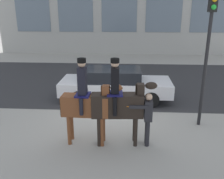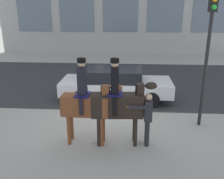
{
  "view_description": "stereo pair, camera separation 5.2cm",
  "coord_description": "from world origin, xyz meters",
  "px_view_note": "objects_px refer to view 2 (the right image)",
  "views": [
    {
      "loc": [
        0.73,
        -8.43,
        3.86
      ],
      "look_at": [
        0.28,
        -1.13,
        1.43
      ],
      "focal_mm": 40.0,
      "sensor_mm": 36.0,
      "label": 1
    },
    {
      "loc": [
        0.78,
        -8.43,
        3.86
      ],
      "look_at": [
        0.28,
        -1.13,
        1.43
      ],
      "focal_mm": 40.0,
      "sensor_mm": 36.0,
      "label": 2
    }
  ],
  "objects_px": {
    "mounted_horse_lead": "(87,102)",
    "pedestrian_bystander": "(147,116)",
    "mounted_horse_companion": "(118,103)",
    "traffic_light": "(209,38)",
    "street_car_near_lane": "(115,83)"
  },
  "relations": [
    {
      "from": "street_car_near_lane",
      "to": "pedestrian_bystander",
      "type": "bearing_deg",
      "value": -73.34
    },
    {
      "from": "mounted_horse_companion",
      "to": "traffic_light",
      "type": "relative_size",
      "value": 0.58
    },
    {
      "from": "mounted_horse_lead",
      "to": "traffic_light",
      "type": "bearing_deg",
      "value": 23.41
    },
    {
      "from": "mounted_horse_lead",
      "to": "pedestrian_bystander",
      "type": "xyz_separation_m",
      "value": [
        1.73,
        -0.01,
        -0.35
      ]
    },
    {
      "from": "mounted_horse_lead",
      "to": "street_car_near_lane",
      "type": "relative_size",
      "value": 0.54
    },
    {
      "from": "pedestrian_bystander",
      "to": "traffic_light",
      "type": "distance_m",
      "value": 3.11
    },
    {
      "from": "mounted_horse_lead",
      "to": "pedestrian_bystander",
      "type": "distance_m",
      "value": 1.76
    },
    {
      "from": "street_car_near_lane",
      "to": "traffic_light",
      "type": "relative_size",
      "value": 1.06
    },
    {
      "from": "mounted_horse_companion",
      "to": "pedestrian_bystander",
      "type": "xyz_separation_m",
      "value": [
        0.82,
        -0.03,
        -0.36
      ]
    },
    {
      "from": "mounted_horse_lead",
      "to": "street_car_near_lane",
      "type": "height_order",
      "value": "mounted_horse_lead"
    },
    {
      "from": "mounted_horse_companion",
      "to": "street_car_near_lane",
      "type": "relative_size",
      "value": 0.54
    },
    {
      "from": "mounted_horse_companion",
      "to": "pedestrian_bystander",
      "type": "distance_m",
      "value": 0.9
    },
    {
      "from": "mounted_horse_companion",
      "to": "street_car_near_lane",
      "type": "bearing_deg",
      "value": 90.8
    },
    {
      "from": "mounted_horse_lead",
      "to": "pedestrian_bystander",
      "type": "bearing_deg",
      "value": 1.53
    },
    {
      "from": "pedestrian_bystander",
      "to": "street_car_near_lane",
      "type": "distance_m",
      "value": 3.87
    }
  ]
}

